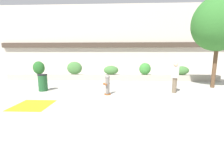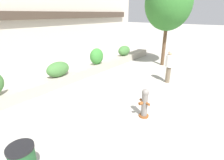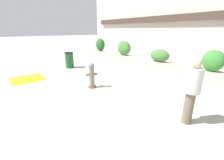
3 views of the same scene
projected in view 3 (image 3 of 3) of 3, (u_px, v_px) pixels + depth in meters
The scene contains 11 objects.
ground_plane at pixel (66, 94), 5.83m from camera, with size 120.00×120.00×0.00m, color #B2ADA3.
building_facade at pixel (208, 8), 11.69m from camera, with size 30.00×1.36×8.00m.
planter_wall_low at pixel (158, 65), 9.32m from camera, with size 18.00×0.70×0.50m, color #ADA393.
hedge_bush_0 at pixel (100, 45), 13.72m from camera, with size 1.01×0.70×1.13m, color #235B23.
hedge_bush_1 at pixel (124, 48), 11.39m from camera, with size 1.29×0.65×1.09m, color #427538.
hedge_bush_2 at pixel (160, 55), 9.10m from camera, with size 1.26×0.70×0.75m, color #427538.
hedge_bush_3 at pixel (213, 61), 6.94m from camera, with size 0.96×0.70×1.00m, color #387F33.
fire_hydrant at pixel (92, 75), 6.29m from camera, with size 0.48×0.47×1.08m.
pedestrian at pixel (192, 88), 3.71m from camera, with size 0.51×0.51×1.73m.
tactile_warning_pad at pixel (28, 79), 7.59m from camera, with size 1.49×1.49×0.01m, color gold.
trash_bin at pixel (69, 60), 9.67m from camera, with size 0.55×0.55×1.01m.
Camera 3 is at (5.29, -1.97, 2.36)m, focal length 24.00 mm.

